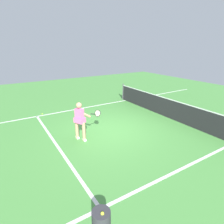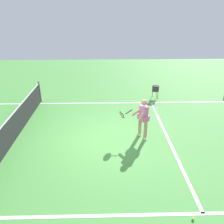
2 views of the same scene
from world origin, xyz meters
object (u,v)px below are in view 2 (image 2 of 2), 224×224
at_px(ball_hopper, 156,88).
at_px(water_bottle, 224,97).
at_px(tennis_player, 143,117).
at_px(tennis_ball_near, 193,219).

relative_size(ball_hopper, water_bottle, 3.10).
distance_m(tennis_player, ball_hopper, 4.29).
distance_m(tennis_ball_near, ball_hopper, 7.90).
distance_m(ball_hopper, water_bottle, 3.76).
bearing_deg(water_bottle, tennis_player, 127.38).
bearing_deg(tennis_ball_near, water_bottle, -29.71).
bearing_deg(tennis_player, water_bottle, -52.62).
xyz_separation_m(tennis_player, water_bottle, (3.86, -5.05, -0.73)).
bearing_deg(tennis_player, tennis_ball_near, -169.71).
height_order(tennis_player, tennis_ball_near, tennis_player).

